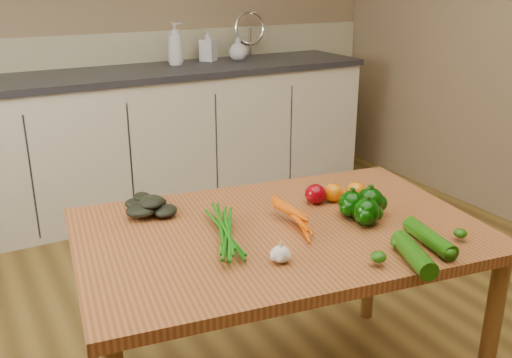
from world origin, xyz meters
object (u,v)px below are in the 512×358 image
Objects in this scene: tomato_b at (333,193)px; leafy_greens at (151,200)px; pepper_a at (352,204)px; tomato_a at (315,194)px; soap_bottle_c at (238,48)px; table at (280,249)px; soap_bottle_a at (175,44)px; carrot_bunch at (274,222)px; zucchini_b at (414,254)px; tomato_c at (356,191)px; pepper_b at (370,202)px; soap_bottle_b at (208,45)px; pepper_c at (367,212)px; garlic_bulb at (281,254)px; zucchini_a at (429,238)px.

leafy_greens is at bearing 160.37° from tomato_b.
pepper_a is 1.15× the size of tomato_a.
soap_bottle_c reaches higher than tomato_a.
table is 5.18× the size of soap_bottle_a.
carrot_bunch reaches higher than zucchini_b.
tomato_c is (0.39, 0.08, 0.00)m from carrot_bunch.
tomato_b is at bearing 158.65° from tomato_c.
soap_bottle_a is 2.80× the size of pepper_b.
pepper_c is (-0.49, -2.29, -0.27)m from soap_bottle_b.
carrot_bunch is 3.33× the size of tomato_b.
garlic_bulb is 0.51m from tomato_b.
tomato_b is at bearing 80.67° from zucchini_b.
tomato_b is at bearing -68.47° from soap_bottle_c.
soap_bottle_c is 1.80× the size of pepper_c.
soap_bottle_b is at bearing 78.09° from zucchini_b.
table is at bearing 59.04° from garlic_bulb.
table is 0.45m from zucchini_b.
soap_bottle_c is 2.62m from zucchini_b.
table is 0.35m from pepper_b.
tomato_a reaches higher than zucchini_a.
table is at bearing 169.25° from pepper_b.
tomato_c is at bearing 19.40° from table.
soap_bottle_b is 2.15m from tomato_a.
carrot_bunch is at bearing -152.52° from tomato_a.
pepper_a is at bearing -52.97° from soap_bottle_b.
pepper_b is at bearing -78.98° from tomato_b.
tomato_c is (0.11, 0.19, -0.01)m from pepper_c.
zucchini_b is at bearing -153.45° from zucchini_a.
soap_bottle_a is at bearing 84.30° from tomato_b.
pepper_b is (0.64, -0.38, 0.00)m from leafy_greens.
tomato_c is at bearing 71.00° from zucchini_b.
carrot_bunch is at bearing 138.21° from zucchini_a.
garlic_bulb is at bearing 163.83° from zucchini_a.
garlic_bulb is 0.46m from tomato_a.
leafy_greens is at bearing 111.43° from garlic_bulb.
tomato_b is (0.03, 0.22, -0.01)m from pepper_c.
carrot_bunch reaches higher than table.
zucchini_b reaches higher than table.
tomato_c is at bearing 29.28° from garlic_bulb.
soap_bottle_c is 0.77× the size of zucchini_b.
pepper_a is (0.58, -0.36, -0.00)m from leafy_greens.
pepper_b reaches higher than leafy_greens.
carrot_bunch is 0.30m from pepper_c.
soap_bottle_b is at bearing 77.49° from tomato_b.
soap_bottle_b is 2.55m from garlic_bulb.
soap_bottle_a is 2.22m from carrot_bunch.
table is 2.34m from soap_bottle_c.
table is at bearing -59.45° from soap_bottle_b.
carrot_bunch is at bearing -153.39° from soap_bottle_a.
zucchini_a is (0.11, -0.45, -0.01)m from tomato_a.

